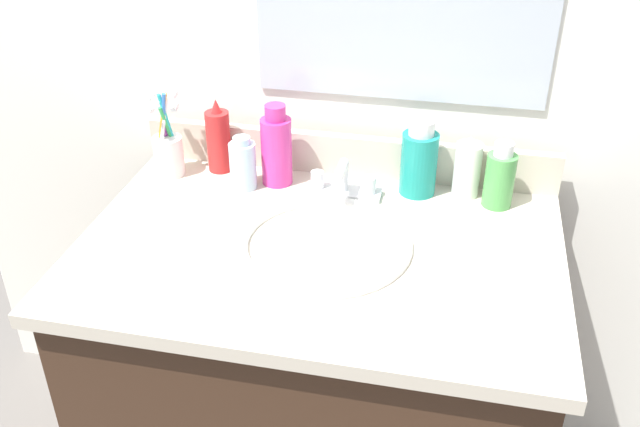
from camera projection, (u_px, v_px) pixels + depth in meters
vanity_cabinet at (319, 396)px, 1.53m from camera, size 0.87×0.56×0.73m
countertop at (318, 251)px, 1.34m from camera, size 0.90×0.61×0.03m
backsplash at (347, 155)px, 1.55m from camera, size 0.90×0.02×0.09m
back_wall at (350, 201)px, 1.68m from camera, size 2.00×0.04×1.30m
sink_basin at (323, 260)px, 1.34m from camera, size 0.33×0.33×0.11m
faucet at (343, 184)px, 1.47m from camera, size 0.16×0.10×0.08m
bottle_toner_green at (500, 178)px, 1.42m from camera, size 0.06×0.06×0.14m
bottle_lotion_white at (467, 169)px, 1.46m from camera, size 0.05×0.05×0.13m
bottle_gel_clear at (243, 164)px, 1.49m from camera, size 0.06×0.06×0.12m
bottle_spray_red at (219, 140)px, 1.55m from camera, size 0.05×0.05×0.17m
bottle_mouthwash_teal at (419, 160)px, 1.46m from camera, size 0.08×0.08×0.16m
bottle_soap_pink at (276, 148)px, 1.50m from camera, size 0.07×0.07×0.18m
cup_white_ceramic at (168, 151)px, 1.54m from camera, size 0.07×0.08×0.19m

